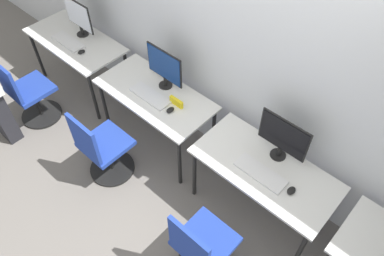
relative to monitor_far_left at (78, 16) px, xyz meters
The scene contains 18 objects.
ground_plane 2.32m from the monitor_far_left, 12.09° to the right, with size 20.00×20.00×0.00m, color slate.
wall_back 2.12m from the monitor_far_left, ahead, with size 12.00×0.05×2.80m.
desk_far_left 0.36m from the monitor_far_left, 90.00° to the right, with size 1.27×0.62×0.74m.
monitor_far_left is the anchor object (origin of this frame).
keyboard_far_left 0.32m from the monitor_far_left, 90.00° to the right, with size 0.46×0.16×0.02m.
mouse_far_left 0.43m from the monitor_far_left, 39.27° to the right, with size 0.06×0.09×0.03m.
office_chair_far_left 1.08m from the monitor_far_left, 88.40° to the right, with size 0.48×0.48×0.91m.
desk_left 1.42m from the monitor_far_left, ahead, with size 1.27×0.62×0.74m.
monitor_left 1.37m from the monitor_far_left, ahead, with size 0.46×0.14×0.44m.
keyboard_left 1.41m from the monitor_far_left, ahead, with size 0.46×0.16×0.02m.
mouse_left 1.69m from the monitor_far_left, ahead, with size 0.06×0.09×0.03m.
office_chair_left 1.65m from the monitor_far_left, 32.43° to the right, with size 0.48×0.48×0.91m.
desk_right 2.77m from the monitor_far_left, ahead, with size 1.27×0.62×0.74m.
monitor_right 2.74m from the monitor_far_left, ahead, with size 0.46×0.14×0.44m.
keyboard_right 2.76m from the monitor_far_left, ahead, with size 0.46×0.16×0.02m.
mouse_right 3.05m from the monitor_far_left, ahead, with size 0.06×0.09×0.03m.
office_chair_right 2.93m from the monitor_far_left, 18.75° to the right, with size 0.48×0.48×0.91m.
placard_left 1.67m from the monitor_far_left, ahead, with size 0.16×0.03×0.08m.
Camera 1 is at (1.46, -1.48, 3.38)m, focal length 35.00 mm.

